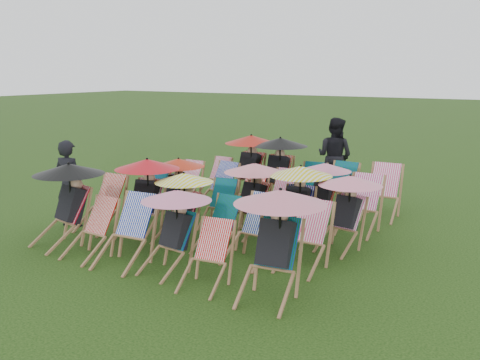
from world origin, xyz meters
The scene contains 33 objects.
ground centered at (0.00, 0.00, 0.00)m, with size 100.00×100.00×0.00m, color black.
deckchair_0 centered at (-1.91, -2.12, 0.72)m, with size 1.16×1.24×1.37m.
deckchair_1 centered at (-1.12, -2.31, 0.45)m, with size 0.63×0.85×0.89m.
deckchair_2 centered at (-0.41, -2.27, 0.51)m, with size 0.75×0.99×1.02m.
deckchair_3 centered at (0.36, -2.14, 0.63)m, with size 1.01×1.07×1.20m.
deckchair_4 centered at (1.11, -2.33, 0.43)m, with size 0.66×0.85×0.86m.
deckchair_5 centered at (2.05, -2.20, 0.74)m, with size 1.19×1.27×1.41m.
deckchair_6 centered at (-2.05, -1.17, 0.48)m, with size 0.67×0.91×0.97m.
deckchair_7 centered at (-1.18, -1.00, 0.71)m, with size 1.14×1.23×1.35m.
deckchair_8 centered at (-0.40, -0.98, 0.62)m, with size 0.99×1.05×1.18m.
deckchair_9 centered at (0.41, -1.04, 0.43)m, with size 0.60×0.82×0.86m.
deckchair_10 centered at (1.14, -1.15, 0.49)m, with size 0.70×0.95×0.99m.
deckchair_11 centered at (1.94, -1.02, 0.48)m, with size 0.65×0.90×0.96m.
deckchair_12 centered at (-2.03, 0.08, 0.44)m, with size 0.71×0.90×0.89m.
deckchair_13 centered at (-1.30, 0.06, 0.63)m, with size 1.01×1.10×1.20m.
deckchair_14 centered at (-0.32, 0.10, 0.43)m, with size 0.67×0.86×0.85m.
deckchair_15 centered at (0.37, 0.03, 0.67)m, with size 1.07×1.14×1.27m.
deckchair_16 centered at (1.24, 0.13, 0.68)m, with size 1.08×1.15×1.28m.
deckchair_17 centered at (2.12, 0.09, 0.64)m, with size 1.03×1.09×1.22m.
deckchair_18 centered at (-1.96, 1.17, 0.46)m, with size 0.63×0.86×0.91m.
deckchair_19 centered at (-1.08, 1.14, 0.48)m, with size 0.77×0.97×0.96m.
deckchair_20 centered at (-0.33, 1.21, 0.45)m, with size 0.63×0.86×0.91m.
deckchair_21 centered at (0.45, 1.12, 0.48)m, with size 0.66×0.90×0.95m.
deckchair_22 centered at (1.20, 1.29, 0.61)m, with size 0.98×1.04×1.16m.
deckchair_23 centered at (2.02, 1.16, 0.50)m, with size 0.67×0.94×1.01m.
deckchair_24 centered at (-1.93, 2.35, 0.42)m, with size 0.56×0.78×0.83m.
deckchair_25 centered at (-1.10, 2.43, 0.75)m, with size 1.20×1.24×1.42m.
deckchair_26 centered at (-0.32, 2.37, 0.75)m, with size 1.20×1.27×1.42m.
deckchair_27 centered at (0.49, 2.41, 0.45)m, with size 0.70×0.90×0.90m.
deckchair_28 centered at (1.14, 2.33, 0.49)m, with size 0.71×0.95×0.98m.
deckchair_29 centered at (2.06, 2.33, 0.52)m, with size 0.75×1.00×1.03m.
person_left centered at (-2.72, -1.30, 0.81)m, with size 0.59×0.39×1.62m, color black.
person_rear centered at (0.50, 3.72, 0.90)m, with size 0.88×0.68×1.81m, color black.
Camera 1 is at (5.05, -7.89, 2.87)m, focal length 40.00 mm.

